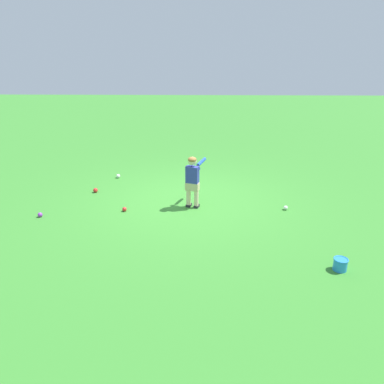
# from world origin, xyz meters

# --- Properties ---
(ground_plane) EXTENTS (40.00, 40.00, 0.00)m
(ground_plane) POSITION_xyz_m (0.00, 0.00, 0.00)
(ground_plane) COLOR #38842D
(child_batter) EXTENTS (0.43, 0.74, 1.08)m
(child_batter) POSITION_xyz_m (-0.12, 0.33, 0.65)
(child_batter) COLOR #232328
(child_batter) RESTS_ON ground
(play_ball_midfield) EXTENTS (0.10, 0.10, 0.10)m
(play_ball_midfield) POSITION_xyz_m (1.82, -1.49, 0.05)
(play_ball_midfield) COLOR white
(play_ball_midfield) RESTS_ON ground
(play_ball_behind_batter) EXTENTS (0.09, 0.09, 0.09)m
(play_ball_behind_batter) POSITION_xyz_m (2.85, 0.91, 0.05)
(play_ball_behind_batter) COLOR purple
(play_ball_behind_batter) RESTS_ON ground
(play_ball_by_bucket) EXTENTS (0.10, 0.10, 0.10)m
(play_ball_by_bucket) POSITION_xyz_m (2.12, -0.45, 0.05)
(play_ball_by_bucket) COLOR red
(play_ball_by_bucket) RESTS_ON ground
(play_ball_center_lawn) EXTENTS (0.09, 0.09, 0.09)m
(play_ball_center_lawn) POSITION_xyz_m (-2.02, 0.45, 0.04)
(play_ball_center_lawn) COLOR white
(play_ball_center_lawn) RESTS_ON ground
(play_ball_far_right) EXTENTS (0.09, 0.09, 0.09)m
(play_ball_far_right) POSITION_xyz_m (1.25, 0.60, 0.04)
(play_ball_far_right) COLOR red
(play_ball_far_right) RESTS_ON ground
(toy_bucket) EXTENTS (0.22, 0.22, 0.19)m
(toy_bucket) POSITION_xyz_m (-2.35, 2.67, 0.10)
(toy_bucket) COLOR #2884DB
(toy_bucket) RESTS_ON ground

